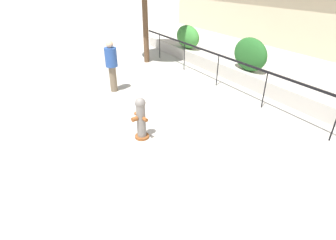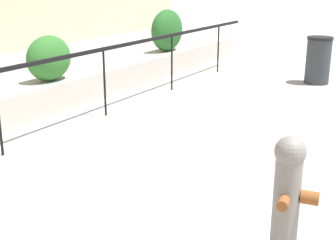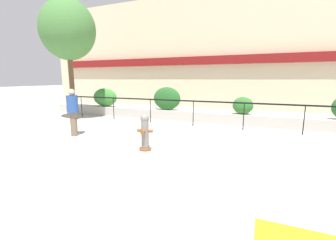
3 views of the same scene
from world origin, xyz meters
name	(u,v)px [view 3 (image 3 of 3)]	position (x,y,z in m)	size (l,w,h in m)	color
ground_plane	(137,163)	(0.00, 0.00, 0.00)	(120.00, 120.00, 0.00)	#B2ADA3
building_facade	(223,51)	(0.00, 11.98, 3.99)	(30.00, 1.36, 8.00)	beige
planter_wall_low	(199,117)	(0.00, 6.00, 0.25)	(18.00, 0.70, 0.50)	#B7B2A8
fence_railing_segment	(193,103)	(0.00, 4.90, 1.02)	(15.00, 0.05, 1.15)	black
hedge_bush_0	(105,97)	(-5.68, 6.00, 1.02)	(1.57, 0.70, 1.05)	#387F33
hedge_bush_1	(167,99)	(-1.75, 6.00, 1.09)	(1.47, 0.57, 1.17)	#235B23
hedge_bush_2	(243,106)	(2.00, 6.00, 0.89)	(0.90, 0.57, 0.79)	#2D6B28
fire_hydrant	(145,132)	(-0.31, 1.00, 0.55)	(0.48, 0.46, 1.08)	brown
street_tree	(68,30)	(-6.15, 4.05, 4.40)	(2.75, 2.47, 5.87)	brown
pedestrian	(73,109)	(-3.55, 1.48, 0.99)	(0.50, 0.50, 1.73)	brown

